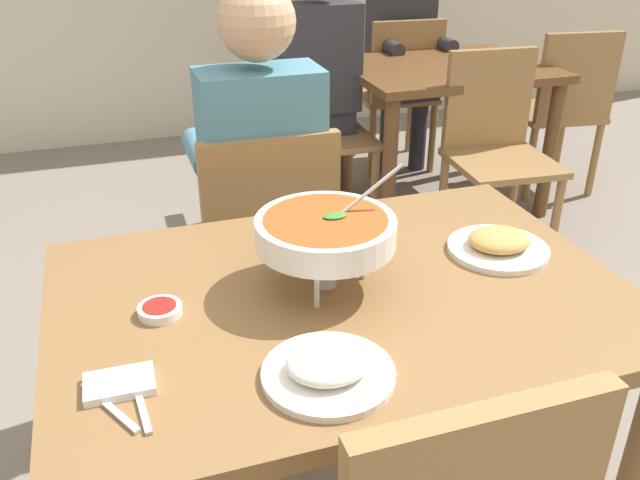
{
  "coord_description": "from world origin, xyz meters",
  "views": [
    {
      "loc": [
        -0.43,
        -1.16,
        1.51
      ],
      "look_at": [
        0.0,
        0.15,
        0.8
      ],
      "focal_mm": 37.62,
      "sensor_mm": 36.0,
      "label": 1
    }
  ],
  "objects_px": {
    "chair_bg_left": "(321,118)",
    "chair_bg_right": "(495,140)",
    "sauce_dish": "(160,310)",
    "patron_bg_left": "(318,72)",
    "dining_table_far": "(444,91)",
    "chair_bg_corner": "(563,104)",
    "chair_diner_main": "(265,243)",
    "dining_table_main": "(341,333)",
    "diner_main": "(260,171)",
    "curry_bowl": "(326,232)",
    "rice_plate": "(328,368)",
    "appetizer_plate": "(498,244)",
    "patron_bg_middle": "(402,43)",
    "chair_bg_middle": "(400,87)"
  },
  "relations": [
    {
      "from": "patron_bg_left",
      "to": "chair_bg_left",
      "type": "bearing_deg",
      "value": 27.82
    },
    {
      "from": "chair_bg_left",
      "to": "chair_bg_middle",
      "type": "xyz_separation_m",
      "value": [
        0.63,
        0.44,
        0.0
      ]
    },
    {
      "from": "sauce_dish",
      "to": "chair_bg_left",
      "type": "height_order",
      "value": "chair_bg_left"
    },
    {
      "from": "dining_table_main",
      "to": "dining_table_far",
      "type": "relative_size",
      "value": 1.23
    },
    {
      "from": "chair_diner_main",
      "to": "patron_bg_middle",
      "type": "height_order",
      "value": "patron_bg_middle"
    },
    {
      "from": "dining_table_far",
      "to": "chair_bg_corner",
      "type": "xyz_separation_m",
      "value": [
        0.68,
        -0.08,
        -0.1
      ]
    },
    {
      "from": "rice_plate",
      "to": "patron_bg_middle",
      "type": "bearing_deg",
      "value": 62.98
    },
    {
      "from": "sauce_dish",
      "to": "dining_table_far",
      "type": "xyz_separation_m",
      "value": [
        1.62,
        1.83,
        -0.14
      ]
    },
    {
      "from": "chair_bg_right",
      "to": "sauce_dish",
      "type": "bearing_deg",
      "value": -140.63
    },
    {
      "from": "chair_bg_right",
      "to": "patron_bg_middle",
      "type": "distance_m",
      "value": 1.09
    },
    {
      "from": "chair_bg_left",
      "to": "chair_bg_right",
      "type": "xyz_separation_m",
      "value": [
        0.65,
        -0.57,
        0.0
      ]
    },
    {
      "from": "sauce_dish",
      "to": "chair_bg_corner",
      "type": "distance_m",
      "value": 2.9
    },
    {
      "from": "curry_bowl",
      "to": "chair_bg_left",
      "type": "distance_m",
      "value": 2.04
    },
    {
      "from": "rice_plate",
      "to": "sauce_dish",
      "type": "bearing_deg",
      "value": 131.26
    },
    {
      "from": "chair_bg_middle",
      "to": "chair_bg_corner",
      "type": "bearing_deg",
      "value": -41.06
    },
    {
      "from": "chair_bg_left",
      "to": "chair_bg_right",
      "type": "bearing_deg",
      "value": -41.47
    },
    {
      "from": "chair_diner_main",
      "to": "chair_bg_right",
      "type": "xyz_separation_m",
      "value": [
        1.24,
        0.65,
        0.0
      ]
    },
    {
      "from": "chair_diner_main",
      "to": "dining_table_far",
      "type": "distance_m",
      "value": 1.69
    },
    {
      "from": "dining_table_main",
      "to": "sauce_dish",
      "type": "distance_m",
      "value": 0.4
    },
    {
      "from": "sauce_dish",
      "to": "patron_bg_left",
      "type": "distance_m",
      "value": 2.13
    },
    {
      "from": "chair_bg_middle",
      "to": "appetizer_plate",
      "type": "bearing_deg",
      "value": -109.16
    },
    {
      "from": "chair_bg_middle",
      "to": "diner_main",
      "type": "bearing_deg",
      "value": -126.89
    },
    {
      "from": "dining_table_main",
      "to": "appetizer_plate",
      "type": "height_order",
      "value": "appetizer_plate"
    },
    {
      "from": "dining_table_far",
      "to": "patron_bg_middle",
      "type": "relative_size",
      "value": 0.76
    },
    {
      "from": "dining_table_main",
      "to": "diner_main",
      "type": "relative_size",
      "value": 0.94
    },
    {
      "from": "curry_bowl",
      "to": "sauce_dish",
      "type": "xyz_separation_m",
      "value": [
        -0.36,
        -0.01,
        -0.12
      ]
    },
    {
      "from": "rice_plate",
      "to": "appetizer_plate",
      "type": "height_order",
      "value": "same"
    },
    {
      "from": "chair_bg_corner",
      "to": "patron_bg_left",
      "type": "bearing_deg",
      "value": 173.68
    },
    {
      "from": "dining_table_far",
      "to": "chair_bg_left",
      "type": "height_order",
      "value": "chair_bg_left"
    },
    {
      "from": "appetizer_plate",
      "to": "chair_bg_right",
      "type": "bearing_deg",
      "value": 57.83
    },
    {
      "from": "chair_bg_middle",
      "to": "rice_plate",
      "type": "bearing_deg",
      "value": -116.99
    },
    {
      "from": "diner_main",
      "to": "patron_bg_left",
      "type": "distance_m",
      "value": 1.32
    },
    {
      "from": "curry_bowl",
      "to": "chair_bg_corner",
      "type": "distance_m",
      "value": 2.63
    },
    {
      "from": "rice_plate",
      "to": "sauce_dish",
      "type": "relative_size",
      "value": 2.67
    },
    {
      "from": "chair_diner_main",
      "to": "dining_table_far",
      "type": "height_order",
      "value": "chair_diner_main"
    },
    {
      "from": "appetizer_plate",
      "to": "chair_bg_middle",
      "type": "distance_m",
      "value": 2.48
    },
    {
      "from": "diner_main",
      "to": "chair_bg_corner",
      "type": "height_order",
      "value": "diner_main"
    },
    {
      "from": "curry_bowl",
      "to": "rice_plate",
      "type": "relative_size",
      "value": 1.39
    },
    {
      "from": "curry_bowl",
      "to": "chair_bg_left",
      "type": "bearing_deg",
      "value": 71.93
    },
    {
      "from": "curry_bowl",
      "to": "dining_table_far",
      "type": "distance_m",
      "value": 2.23
    },
    {
      "from": "rice_plate",
      "to": "chair_bg_middle",
      "type": "distance_m",
      "value": 2.98
    },
    {
      "from": "chair_bg_left",
      "to": "chair_bg_corner",
      "type": "distance_m",
      "value": 1.33
    },
    {
      "from": "dining_table_main",
      "to": "chair_diner_main",
      "type": "bearing_deg",
      "value": 90.0
    },
    {
      "from": "chair_bg_corner",
      "to": "patron_bg_middle",
      "type": "height_order",
      "value": "patron_bg_middle"
    },
    {
      "from": "dining_table_main",
      "to": "diner_main",
      "type": "bearing_deg",
      "value": 90.0
    },
    {
      "from": "diner_main",
      "to": "chair_bg_corner",
      "type": "relative_size",
      "value": 1.46
    },
    {
      "from": "appetizer_plate",
      "to": "chair_bg_left",
      "type": "height_order",
      "value": "chair_bg_left"
    },
    {
      "from": "diner_main",
      "to": "patron_bg_middle",
      "type": "xyz_separation_m",
      "value": [
        1.25,
        1.68,
        0.0
      ]
    },
    {
      "from": "dining_table_far",
      "to": "chair_bg_right",
      "type": "xyz_separation_m",
      "value": [
        0.01,
        -0.5,
        -0.1
      ]
    },
    {
      "from": "dining_table_main",
      "to": "patron_bg_middle",
      "type": "height_order",
      "value": "patron_bg_middle"
    }
  ]
}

